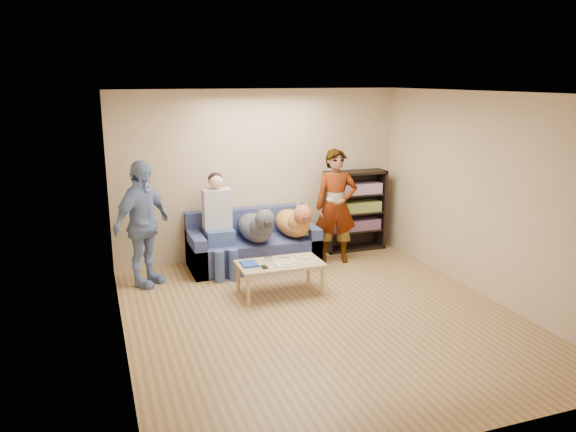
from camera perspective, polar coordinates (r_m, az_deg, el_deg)
name	(u,v)px	position (r m, az deg, el deg)	size (l,w,h in m)	color
ground	(322,316)	(6.79, 3.44, -10.13)	(5.00, 5.00, 0.00)	olive
ceiling	(325,93)	(6.20, 3.79, 12.39)	(5.00, 5.00, 0.00)	white
wall_back	(260,175)	(8.68, -2.88, 4.19)	(4.50, 4.50, 0.00)	tan
wall_front	(458,285)	(4.28, 16.90, -6.68)	(4.50, 4.50, 0.00)	tan
wall_left	(117,227)	(5.88, -17.00, -1.09)	(5.00, 5.00, 0.00)	tan
wall_right	(487,196)	(7.52, 19.59, 1.89)	(5.00, 5.00, 0.00)	tan
blanket	(308,231)	(8.50, 2.05, -1.50)	(0.44, 0.37, 0.15)	silver
person_standing_right	(336,206)	(8.51, 4.90, 0.98)	(0.63, 0.41, 1.73)	gray
person_standing_left	(142,224)	(7.74, -14.59, -0.80)	(1.00, 0.42, 1.71)	#7A8BC3
held_controller	(329,200)	(8.21, 4.23, 1.68)	(0.04, 0.12, 0.03)	silver
notebook_blue	(249,264)	(7.25, -3.95, -4.87)	(0.20, 0.26, 0.03)	#1C409B
papers	(286,264)	(7.24, -0.19, -4.89)	(0.26, 0.20, 0.01)	silver
magazine	(288,262)	(7.27, -0.02, -4.72)	(0.22, 0.17, 0.01)	#B0AD8D
camera_silver	(268,259)	(7.38, -2.00, -4.38)	(0.11, 0.06, 0.05)	silver
controller_a	(297,257)	(7.49, 0.97, -4.18)	(0.04, 0.13, 0.03)	silver
controller_b	(305,258)	(7.45, 1.76, -4.30)	(0.09, 0.06, 0.03)	white
headphone_cup_a	(295,261)	(7.36, 0.71, -4.56)	(0.07, 0.07, 0.02)	white
headphone_cup_b	(293,259)	(7.43, 0.50, -4.38)	(0.07, 0.07, 0.02)	silver
pen_orange	(283,266)	(7.17, -0.56, -5.12)	(0.01, 0.01, 0.14)	orange
pen_black	(284,257)	(7.52, -0.39, -4.21)	(0.01, 0.01, 0.14)	black
wallet	(264,267)	(7.14, -2.42, -5.20)	(0.07, 0.12, 0.01)	black
sofa	(252,247)	(8.47, -3.63, -3.16)	(1.90, 0.85, 0.82)	#515B93
person_seated	(219,220)	(8.09, -7.06, -0.43)	(0.40, 0.73, 1.47)	#415790
dog_gray	(257,226)	(8.16, -3.19, -1.07)	(0.45, 1.27, 0.65)	#4C4F56
dog_tan	(294,222)	(8.41, 0.63, -0.61)	(0.44, 1.18, 0.64)	#C18B3B
coffee_table	(280,266)	(7.33, -0.82, -5.10)	(1.10, 0.60, 0.42)	tan
bookshelf	(354,209)	(9.20, 6.76, 0.73)	(1.00, 0.34, 1.30)	black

